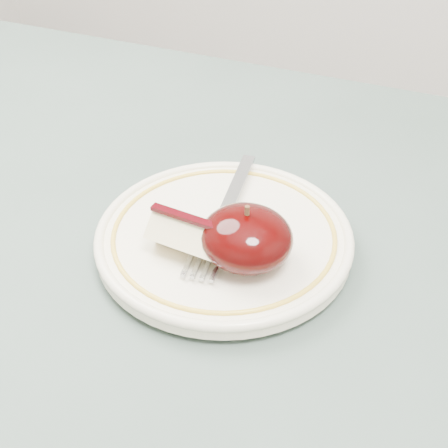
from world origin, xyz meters
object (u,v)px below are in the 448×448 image
at_px(plate, 224,237).
at_px(fork, 225,214).
at_px(table, 105,347).
at_px(apple_half, 246,238).

relative_size(plate, fork, 1.22).
relative_size(table, plate, 4.03).
relative_size(table, fork, 4.90).
xyz_separation_m(table, plate, (0.09, 0.08, 0.10)).
bearing_deg(table, plate, 41.08).
distance_m(apple_half, fork, 0.06).
distance_m(plate, fork, 0.02).
bearing_deg(apple_half, plate, 139.81).
distance_m(table, apple_half, 0.18).
height_order(table, apple_half, apple_half).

